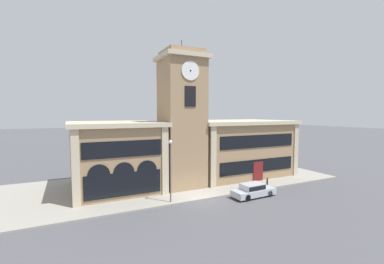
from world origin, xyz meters
TOP-DOWN VIEW (x-y plane):
  - ground_plane at (0.00, 0.00)m, footprint 300.00×300.00m
  - sidewalk_kerb at (0.00, 7.37)m, footprint 40.78×14.74m
  - clock_tower at (0.00, 5.34)m, footprint 5.25×5.25m
  - town_hall_left_wing at (-7.20, 7.87)m, footprint 9.94×10.37m
  - town_hall_right_wing at (9.48, 7.88)m, footprint 14.52×10.37m
  - parked_car_near at (5.12, -1.36)m, footprint 4.79×1.90m
  - street_lamp at (-3.28, 0.58)m, footprint 0.36×0.36m
  - bollard at (8.67, 0.45)m, footprint 0.18×0.18m

SIDE VIEW (x-z plane):
  - ground_plane at x=0.00m, z-range 0.00..0.00m
  - sidewalk_kerb at x=0.00m, z-range 0.00..0.15m
  - bollard at x=8.67m, z-range 0.14..1.20m
  - parked_car_near at x=5.12m, z-range 0.03..1.46m
  - town_hall_right_wing at x=9.48m, z-range 0.02..7.68m
  - town_hall_left_wing at x=-7.20m, z-range 0.03..7.73m
  - street_lamp at x=-3.28m, z-range 1.06..7.05m
  - clock_tower at x=0.00m, z-range -0.56..16.44m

